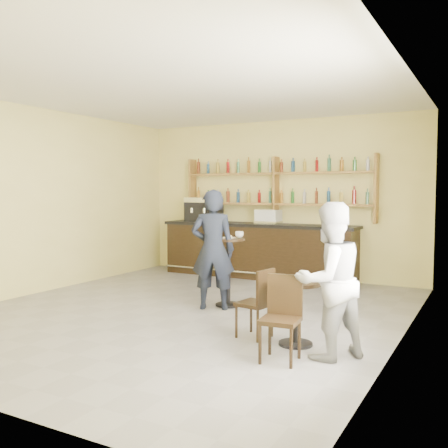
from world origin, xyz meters
The scene contains 22 objects.
floor centered at (0.00, 0.00, 0.00)m, with size 7.00×7.00×0.00m, color gray.
ceiling centered at (0.00, 0.00, 3.20)m, with size 7.00×7.00×0.00m, color white.
wall_back centered at (0.00, 3.50, 1.60)m, with size 7.00×7.00×0.00m, color #F9EC8D.
wall_left centered at (-3.00, 0.00, 1.60)m, with size 7.00×7.00×0.00m, color #F9EC8D.
wall_right centered at (3.00, 0.00, 1.60)m, with size 7.00×7.00×0.00m, color #F9EC8D.
window_pane centered at (2.99, -1.20, 1.70)m, with size 2.00×2.00×0.00m, color white.
window_frame centered at (2.99, -1.20, 1.70)m, with size 0.04×1.70×2.10m, color black, non-canonical shape.
shelf_unit centered at (0.00, 3.37, 1.81)m, with size 4.00×0.26×1.40m, color brown, non-canonical shape.
liquor_bottles centered at (0.00, 3.37, 1.98)m, with size 3.68×0.10×1.00m, color #8C5919, non-canonical shape.
bar_counter centered at (-0.30, 3.15, 0.55)m, with size 4.09×0.80×1.11m, color black, non-canonical shape.
espresso_machine centered at (-1.57, 3.15, 1.37)m, with size 0.72×0.47×0.52m, color black, non-canonical shape.
pastry_case centered at (-0.06, 3.15, 1.25)m, with size 0.47×0.38×0.28m, color silver, non-canonical shape.
pedestal_table centered at (0.36, 0.64, 0.53)m, with size 0.51×0.51×1.05m, color black, non-canonical shape.
napkin centered at (0.36, 0.64, 1.05)m, with size 0.17×0.17×0.00m, color white.
donut centered at (0.37, 0.63, 1.07)m, with size 0.11×0.11×0.04m, color #E8B955.
cup_pedestal centered at (0.50, 0.74, 1.10)m, with size 0.13×0.13×0.10m, color white.
man_main centered at (0.25, 0.35, 0.90)m, with size 0.65×0.43×1.79m, color black.
cafe_table centered at (1.97, -0.72, 0.37)m, with size 0.59×0.59×0.74m, color black, non-canonical shape.
cup_cafe centered at (2.02, -0.72, 0.79)m, with size 0.10×0.10×0.09m, color white.
chair_west centered at (1.42, -0.67, 0.42)m, with size 0.36×0.36×0.84m, color black, non-canonical shape.
chair_south centered at (2.02, -1.32, 0.44)m, with size 0.38×0.38×0.89m, color black, non-canonical shape.
patron_second centered at (2.42, -0.95, 0.83)m, with size 0.81×0.63×1.66m, color #949599.
Camera 1 is at (3.94, -6.06, 1.78)m, focal length 40.00 mm.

